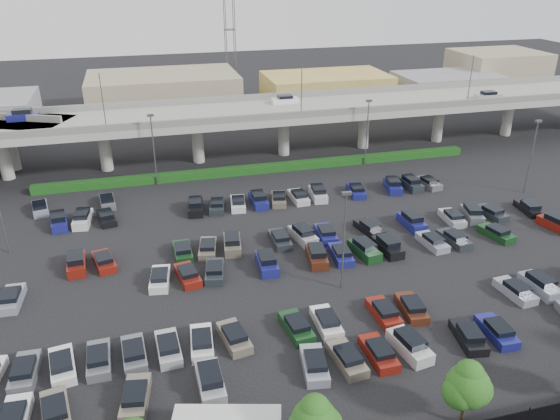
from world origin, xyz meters
name	(u,v)px	position (x,y,z in m)	size (l,w,h in m)	color
ground	(316,249)	(0.00, 0.00, 0.00)	(280.00, 280.00, 0.00)	black
overpass	(252,115)	(-0.25, 32.01, 6.97)	(150.00, 13.00, 15.80)	#9A9992
hedge	(264,168)	(0.00, 25.00, 0.55)	(66.00, 1.60, 1.10)	#164213
tree_row	(452,390)	(0.70, -26.53, 3.52)	(65.07, 3.66, 5.94)	#332316
parked_cars	(315,261)	(-1.20, -3.39, 0.61)	(63.20, 41.69, 1.67)	#262C31
light_poles	(275,195)	(-4.13, 2.00, 6.24)	(66.90, 48.38, 10.30)	#4C4C52
distant_buildings	(281,90)	(12.38, 61.81, 3.74)	(138.00, 24.00, 9.00)	gray
comm_tower	(230,27)	(4.00, 74.00, 15.61)	(2.40, 2.40, 30.00)	#4C4C52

